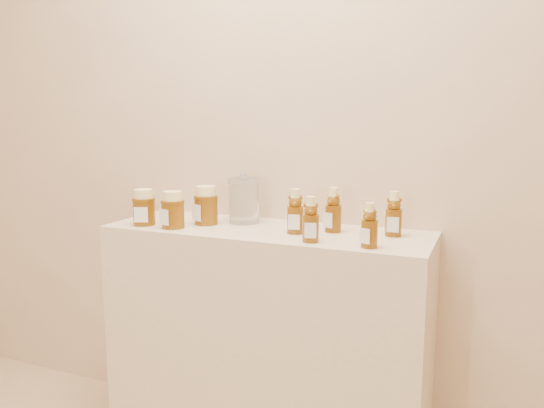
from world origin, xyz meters
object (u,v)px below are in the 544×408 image
at_px(display_table, 266,344).
at_px(glass_canister, 244,198).
at_px(bear_bottle_back_left, 295,208).
at_px(bear_bottle_front_left, 311,216).
at_px(honey_jar_left, 144,207).

distance_m(display_table, glass_canister, 0.57).
xyz_separation_m(display_table, bear_bottle_back_left, (0.12, -0.03, 0.54)).
height_order(bear_bottle_back_left, bear_bottle_front_left, bear_bottle_back_left).
relative_size(display_table, bear_bottle_back_left, 6.68).
xyz_separation_m(display_table, bear_bottle_front_left, (0.22, -0.13, 0.54)).
distance_m(display_table, bear_bottle_front_left, 0.59).
bearing_deg(display_table, bear_bottle_front_left, -30.98).
height_order(display_table, bear_bottle_front_left, bear_bottle_front_left).
relative_size(bear_bottle_front_left, glass_canister, 0.89).
xyz_separation_m(display_table, honey_jar_left, (-0.46, -0.11, 0.52)).
height_order(bear_bottle_back_left, glass_canister, glass_canister).
bearing_deg(glass_canister, bear_bottle_back_left, -22.22).
bearing_deg(bear_bottle_front_left, honey_jar_left, 161.32).
bearing_deg(bear_bottle_back_left, honey_jar_left, 176.37).
bearing_deg(honey_jar_left, display_table, -6.96).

